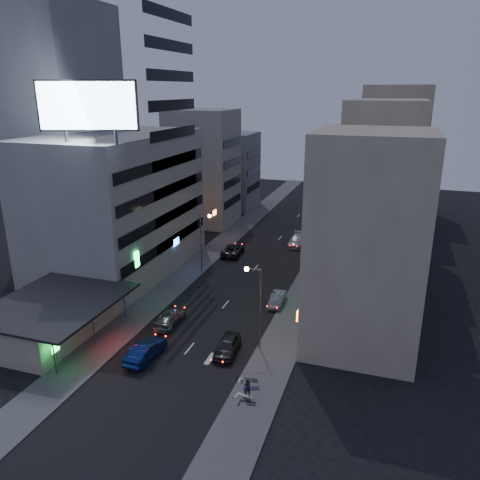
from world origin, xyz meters
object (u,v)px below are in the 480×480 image
at_px(parked_car_left, 233,250).
at_px(scooter_black_a, 257,396).
at_px(parked_car_right_near, 227,346).
at_px(scooter_black_b, 258,373).
at_px(parked_car_right_mid, 277,299).
at_px(scooter_silver_b, 253,373).
at_px(road_car_silver, 170,318).
at_px(person, 247,388).
at_px(scooter_silver_a, 253,391).
at_px(road_car_blue, 146,351).
at_px(parked_car_right_far, 297,240).
at_px(scooter_blue, 259,380).

distance_m(parked_car_left, scooter_black_a, 34.32).
bearing_deg(parked_car_right_near, scooter_black_b, -43.68).
xyz_separation_m(parked_car_right_mid, scooter_silver_b, (1.60, -14.66, -0.01)).
bearing_deg(parked_car_right_near, parked_car_right_mid, 76.18).
bearing_deg(parked_car_left, parked_car_right_mid, 121.70).
distance_m(road_car_silver, person, 14.43).
height_order(parked_car_left, road_car_silver, parked_car_left).
relative_size(scooter_black_a, scooter_silver_a, 0.96).
distance_m(parked_car_left, person, 33.49).
xyz_separation_m(road_car_blue, scooter_silver_b, (10.18, -0.08, -0.15)).
relative_size(parked_car_right_mid, parked_car_left, 0.75).
bearing_deg(scooter_silver_a, parked_car_right_mid, 22.25).
bearing_deg(parked_car_right_near, parked_car_right_far, 86.15).
height_order(scooter_black_a, scooter_silver_a, scooter_silver_a).
bearing_deg(scooter_black_b, parked_car_right_far, -5.77).
height_order(parked_car_left, road_car_blue, road_car_blue).
distance_m(road_car_blue, person, 10.66).
bearing_deg(parked_car_right_far, parked_car_left, -139.18).
bearing_deg(road_car_silver, scooter_blue, 146.26).
relative_size(road_car_blue, person, 3.27).
bearing_deg(parked_car_left, scooter_black_b, 108.98).
height_order(parked_car_right_near, scooter_black_b, parked_car_right_near).
bearing_deg(scooter_silver_a, scooter_black_a, -122.21).
distance_m(parked_car_right_near, parked_car_right_far, 32.93).
distance_m(road_car_silver, scooter_blue, 13.97).
bearing_deg(scooter_blue, scooter_silver_a, 155.61).
relative_size(person, scooter_black_b, 0.77).
relative_size(parked_car_left, scooter_blue, 2.80).
bearing_deg(parked_car_left, road_car_silver, 88.02).
relative_size(person, scooter_silver_a, 0.76).
bearing_deg(parked_car_right_far, parked_car_right_mid, -85.42).
distance_m(scooter_black_a, scooter_blue, 2.08).
bearing_deg(person, parked_car_left, -97.89).
height_order(person, scooter_silver_b, person).
distance_m(road_car_blue, scooter_silver_a, 11.20).
bearing_deg(person, scooter_black_a, 120.83).
height_order(parked_car_right_mid, scooter_silver_b, parked_car_right_mid).
distance_m(parked_car_left, road_car_blue, 28.90).
height_order(parked_car_right_mid, parked_car_left, parked_car_left).
bearing_deg(person, scooter_black_b, -122.71).
bearing_deg(road_car_silver, scooter_silver_b, 147.50).
bearing_deg(scooter_black_a, road_car_silver, 47.79).
distance_m(parked_car_right_far, road_car_silver, 30.40).
bearing_deg(scooter_black_a, person, 55.68).
xyz_separation_m(scooter_blue, scooter_black_b, (-0.36, 0.93, 0.01)).
height_order(parked_car_right_mid, person, person).
bearing_deg(scooter_silver_a, scooter_blue, 14.94).
height_order(scooter_black_a, scooter_blue, scooter_blue).
relative_size(parked_car_right_mid, scooter_silver_b, 2.28).
bearing_deg(parked_car_right_mid, person, -86.16).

